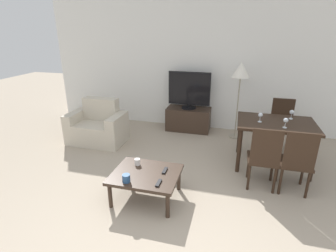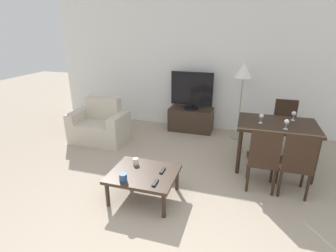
% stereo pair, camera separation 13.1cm
% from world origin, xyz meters
% --- Properties ---
extents(wall_back, '(6.83, 0.06, 2.70)m').
position_xyz_m(wall_back, '(0.00, 3.65, 1.35)').
color(wall_back, white).
rests_on(wall_back, ground_plane).
extents(armchair, '(1.03, 0.65, 0.81)m').
position_xyz_m(armchair, '(-1.83, 2.32, 0.29)').
color(armchair, beige).
rests_on(armchair, ground_plane).
extents(tv_stand, '(0.90, 0.44, 0.48)m').
position_xyz_m(tv_stand, '(-0.29, 3.36, 0.24)').
color(tv_stand, '#38281E').
rests_on(tv_stand, ground_plane).
extents(tv, '(0.86, 0.30, 0.76)m').
position_xyz_m(tv, '(-0.29, 3.36, 0.86)').
color(tv, black).
rests_on(tv, tv_stand).
extents(coffee_table, '(0.83, 0.69, 0.37)m').
position_xyz_m(coffee_table, '(-0.35, 0.86, 0.32)').
color(coffee_table, '#38281E').
rests_on(coffee_table, ground_plane).
extents(dining_table, '(1.13, 0.80, 0.73)m').
position_xyz_m(dining_table, '(1.27, 2.18, 0.64)').
color(dining_table, black).
rests_on(dining_table, ground_plane).
extents(dining_chair_near, '(0.40, 0.40, 0.90)m').
position_xyz_m(dining_chair_near, '(1.08, 1.47, 0.49)').
color(dining_chair_near, black).
rests_on(dining_chair_near, ground_plane).
extents(dining_chair_far, '(0.40, 0.40, 0.90)m').
position_xyz_m(dining_chair_far, '(1.47, 2.90, 0.49)').
color(dining_chair_far, black).
rests_on(dining_chair_far, ground_plane).
extents(dining_chair_near_right, '(0.40, 0.40, 0.90)m').
position_xyz_m(dining_chair_near_right, '(1.47, 1.47, 0.49)').
color(dining_chair_near_right, black).
rests_on(dining_chair_near_right, ground_plane).
extents(floor_lamp, '(0.33, 0.33, 1.48)m').
position_xyz_m(floor_lamp, '(0.69, 3.22, 1.27)').
color(floor_lamp, gray).
rests_on(floor_lamp, ground_plane).
extents(remote_primary, '(0.04, 0.15, 0.02)m').
position_xyz_m(remote_primary, '(-0.13, 0.68, 0.38)').
color(remote_primary, black).
rests_on(remote_primary, coffee_table).
extents(remote_secondary, '(0.04, 0.15, 0.02)m').
position_xyz_m(remote_secondary, '(-0.14, 0.96, 0.38)').
color(remote_secondary, black).
rests_on(remote_secondary, coffee_table).
extents(cup_white_near, '(0.09, 0.09, 0.10)m').
position_xyz_m(cup_white_near, '(-0.51, 0.61, 0.41)').
color(cup_white_near, navy).
rests_on(cup_white_near, coffee_table).
extents(cup_colored_far, '(0.07, 0.07, 0.09)m').
position_xyz_m(cup_colored_far, '(-0.53, 1.03, 0.41)').
color(cup_colored_far, white).
rests_on(cup_colored_far, coffee_table).
extents(wine_glass_left, '(0.07, 0.07, 0.15)m').
position_xyz_m(wine_glass_left, '(1.03, 2.12, 0.84)').
color(wine_glass_left, silver).
rests_on(wine_glass_left, dining_table).
extents(wine_glass_center, '(0.07, 0.07, 0.15)m').
position_xyz_m(wine_glass_center, '(1.50, 2.39, 0.84)').
color(wine_glass_center, silver).
rests_on(wine_glass_center, dining_table).
extents(wine_glass_right, '(0.07, 0.07, 0.15)m').
position_xyz_m(wine_glass_right, '(1.36, 1.96, 0.84)').
color(wine_glass_right, silver).
rests_on(wine_glass_right, dining_table).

